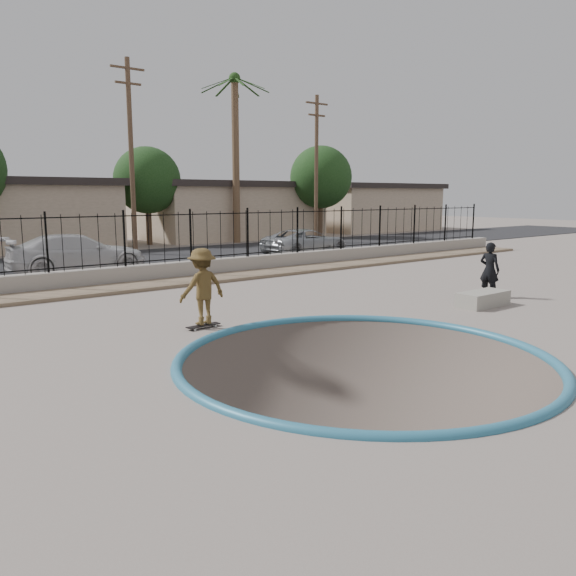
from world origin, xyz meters
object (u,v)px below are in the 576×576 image
(skater, at_px, (202,291))
(concrete_ledge, at_px, (483,299))
(skateboard, at_px, (203,326))
(car_d, at_px, (306,242))
(videographer, at_px, (489,270))
(car_c, at_px, (78,253))

(skater, bearing_deg, concrete_ledge, 159.17)
(skateboard, xyz_separation_m, car_d, (11.65, 10.40, 0.62))
(car_d, bearing_deg, videographer, 161.04)
(skateboard, xyz_separation_m, concrete_ledge, (7.31, -2.43, 0.14))
(skateboard, relative_size, car_c, 0.16)
(skater, relative_size, car_c, 0.34)
(skater, distance_m, videographer, 8.80)
(videographer, distance_m, concrete_ledge, 1.61)
(concrete_ledge, bearing_deg, videographer, 27.36)
(car_c, bearing_deg, skateboard, -178.93)
(videographer, relative_size, car_d, 0.35)
(car_c, distance_m, car_d, 11.02)
(skateboard, xyz_separation_m, car_c, (0.64, 10.82, 0.72))
(concrete_ledge, height_order, car_c, car_c)
(skateboard, height_order, car_d, car_d)
(skater, relative_size, car_d, 0.37)
(skateboard, bearing_deg, concrete_ledge, -23.49)
(skater, distance_m, car_c, 10.84)
(car_d, bearing_deg, skater, 126.77)
(videographer, bearing_deg, skater, 71.20)
(concrete_ledge, bearing_deg, skater, 161.60)
(videographer, distance_m, car_c, 14.89)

